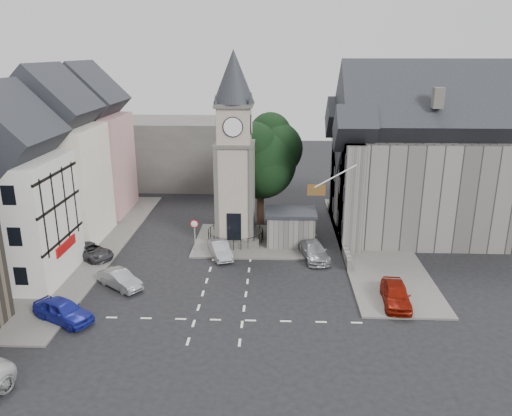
{
  "coord_description": "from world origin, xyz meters",
  "views": [
    {
      "loc": [
        3.48,
        -33.04,
        16.13
      ],
      "look_at": [
        1.91,
        5.0,
        4.07
      ],
      "focal_mm": 35.0,
      "sensor_mm": 36.0,
      "label": 1
    }
  ],
  "objects_px": {
    "car_west_blue": "(63,311)",
    "stone_shelter": "(291,228)",
    "car_east_red": "(396,294)",
    "pedestrian": "(340,235)",
    "clock_tower": "(235,151)"
  },
  "relations": [
    {
      "from": "pedestrian",
      "to": "stone_shelter",
      "type": "bearing_deg",
      "value": -38.18
    },
    {
      "from": "clock_tower",
      "to": "stone_shelter",
      "type": "xyz_separation_m",
      "value": [
        4.8,
        -0.49,
        -6.57
      ]
    },
    {
      "from": "car_west_blue",
      "to": "clock_tower",
      "type": "bearing_deg",
      "value": -6.81
    },
    {
      "from": "car_west_blue",
      "to": "car_east_red",
      "type": "bearing_deg",
      "value": -54.2
    },
    {
      "from": "stone_shelter",
      "to": "car_west_blue",
      "type": "xyz_separation_m",
      "value": [
        -14.43,
        -13.5,
        -0.83
      ]
    },
    {
      "from": "car_west_blue",
      "to": "stone_shelter",
      "type": "bearing_deg",
      "value": -19.18
    },
    {
      "from": "clock_tower",
      "to": "pedestrian",
      "type": "height_order",
      "value": "clock_tower"
    },
    {
      "from": "car_west_blue",
      "to": "pedestrian",
      "type": "xyz_separation_m",
      "value": [
        18.8,
        13.94,
        0.06
      ]
    },
    {
      "from": "stone_shelter",
      "to": "clock_tower",
      "type": "bearing_deg",
      "value": 174.16
    },
    {
      "from": "car_east_red",
      "to": "pedestrian",
      "type": "xyz_separation_m",
      "value": [
        -2.33,
        10.94,
        0.04
      ]
    },
    {
      "from": "stone_shelter",
      "to": "car_east_red",
      "type": "height_order",
      "value": "stone_shelter"
    },
    {
      "from": "stone_shelter",
      "to": "pedestrian",
      "type": "distance_m",
      "value": 4.46
    },
    {
      "from": "clock_tower",
      "to": "car_east_red",
      "type": "distance_m",
      "value": 17.54
    },
    {
      "from": "clock_tower",
      "to": "car_west_blue",
      "type": "height_order",
      "value": "clock_tower"
    },
    {
      "from": "clock_tower",
      "to": "stone_shelter",
      "type": "distance_m",
      "value": 8.15
    }
  ]
}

